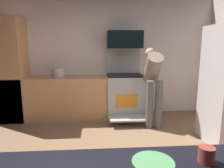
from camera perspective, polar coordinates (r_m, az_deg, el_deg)
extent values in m
cube|color=silver|center=(4.60, -2.91, 7.68)|extent=(5.20, 0.12, 2.60)
cube|color=tan|center=(4.44, -14.43, -3.85)|extent=(2.40, 0.60, 0.90)
cube|color=tan|center=(4.62, -27.08, 3.46)|extent=(0.60, 0.60, 2.10)
cube|color=#B8BDB7|center=(4.38, 3.62, -3.59)|extent=(0.76, 0.64, 0.92)
cube|color=black|center=(4.29, 3.70, 2.58)|extent=(0.76, 0.64, 0.03)
cube|color=#B8BDB7|center=(4.55, 3.24, 6.71)|extent=(0.76, 0.06, 0.55)
cube|color=orange|center=(4.07, 4.23, -4.84)|extent=(0.44, 0.01, 0.28)
cube|color=#B8BDB7|center=(4.01, 4.52, -9.75)|extent=(0.72, 0.35, 0.03)
cube|color=black|center=(4.35, 3.63, 12.56)|extent=(0.74, 0.38, 0.36)
cylinder|color=#5E5E5E|center=(3.83, 10.69, -5.86)|extent=(0.14, 0.14, 0.91)
cylinder|color=#5E5E5E|center=(3.88, 13.13, -5.76)|extent=(0.14, 0.14, 0.91)
cylinder|color=gray|center=(3.89, 11.61, 4.50)|extent=(0.30, 0.58, 0.62)
sphere|color=tan|center=(4.08, 10.92, 8.73)|extent=(0.20, 0.20, 0.20)
cone|color=#569D5D|center=(1.10, 11.60, -22.33)|extent=(0.21, 0.21, 0.06)
cylinder|color=#953C31|center=(1.26, 25.39, -17.80)|extent=(0.09, 0.09, 0.09)
cylinder|color=beige|center=(4.34, -15.06, 3.11)|extent=(0.28, 0.28, 0.19)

